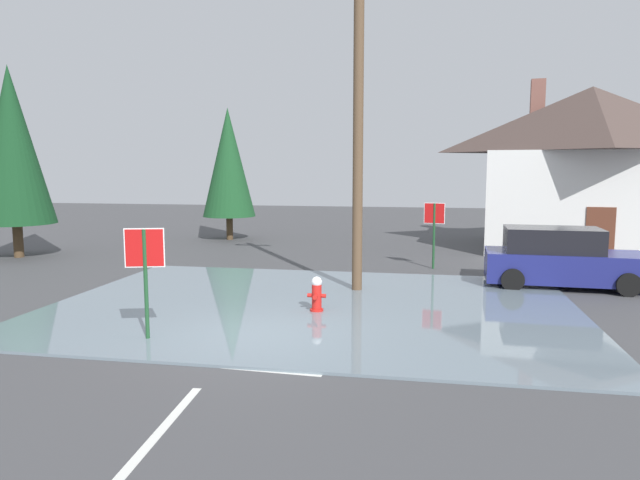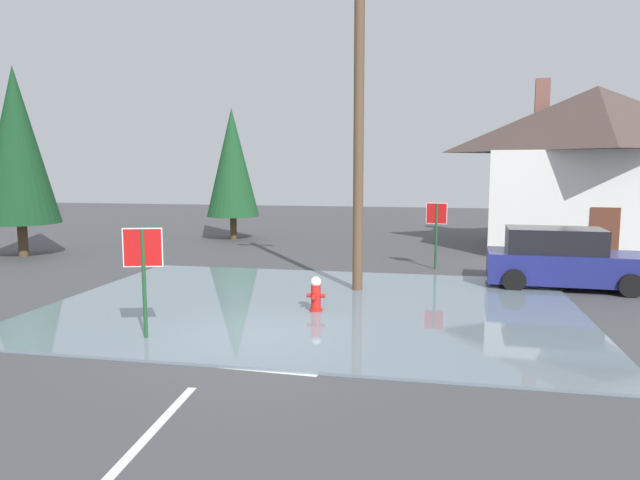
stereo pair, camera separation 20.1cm
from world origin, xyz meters
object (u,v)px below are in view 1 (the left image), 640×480
(stop_sign_near, at_px, (145,261))
(pine_tree_mid_left, at_px, (228,163))
(fire_hydrant, at_px, (317,295))
(utility_pole, at_px, (358,114))
(stop_sign_far, at_px, (434,222))
(parked_car, at_px, (561,259))
(pine_tree_tall_left, at_px, (12,145))
(house, at_px, (589,166))

(stop_sign_near, distance_m, pine_tree_mid_left, 16.57)
(fire_hydrant, height_order, pine_tree_mid_left, pine_tree_mid_left)
(fire_hydrant, distance_m, pine_tree_mid_left, 15.17)
(stop_sign_near, height_order, utility_pole, utility_pole)
(pine_tree_mid_left, bearing_deg, stop_sign_far, -33.93)
(utility_pole, xyz_separation_m, parked_car, (5.70, 1.68, -4.04))
(parked_car, relative_size, pine_tree_tall_left, 0.61)
(stop_sign_near, xyz_separation_m, parked_car, (9.24, 7.08, -0.81))
(stop_sign_far, height_order, pine_tree_tall_left, pine_tree_tall_left)
(house, bearing_deg, fire_hydrant, -125.38)
(pine_tree_tall_left, height_order, pine_tree_mid_left, pine_tree_tall_left)
(pine_tree_mid_left, bearing_deg, fire_hydrant, -62.71)
(pine_tree_mid_left, bearing_deg, stop_sign_near, -76.27)
(stop_sign_near, bearing_deg, house, 52.47)
(pine_tree_mid_left, bearing_deg, parked_car, -34.07)
(house, xyz_separation_m, pine_tree_tall_left, (-22.09, -6.48, 0.75))
(parked_car, distance_m, pine_tree_tall_left, 19.72)
(pine_tree_mid_left, bearing_deg, utility_pole, -54.85)
(stop_sign_near, height_order, house, house)
(parked_car, bearing_deg, utility_pole, -163.60)
(pine_tree_tall_left, bearing_deg, parked_car, -6.23)
(fire_hydrant, xyz_separation_m, pine_tree_mid_left, (-6.80, 13.17, 3.24))
(stop_sign_near, xyz_separation_m, pine_tree_mid_left, (-3.90, 15.97, 2.05))
(parked_car, bearing_deg, pine_tree_tall_left, 173.77)
(stop_sign_far, height_order, parked_car, stop_sign_far)
(house, bearing_deg, pine_tree_tall_left, -163.66)
(utility_pole, height_order, house, utility_pole)
(parked_car, bearing_deg, pine_tree_mid_left, 145.93)
(stop_sign_near, height_order, stop_sign_far, stop_sign_near)
(parked_car, relative_size, pine_tree_mid_left, 0.71)
(fire_hydrant, bearing_deg, pine_tree_mid_left, 117.29)
(stop_sign_far, bearing_deg, pine_tree_tall_left, -178.74)
(house, distance_m, pine_tree_mid_left, 15.94)
(house, relative_size, parked_car, 2.14)
(parked_car, height_order, pine_tree_tall_left, pine_tree_tall_left)
(stop_sign_far, xyz_separation_m, house, (6.37, 6.13, 1.91))
(stop_sign_near, height_order, fire_hydrant, stop_sign_near)
(pine_tree_tall_left, bearing_deg, stop_sign_far, 1.26)
(fire_hydrant, height_order, pine_tree_tall_left, pine_tree_tall_left)
(parked_car, bearing_deg, house, 72.00)
(utility_pole, distance_m, parked_car, 7.19)
(fire_hydrant, bearing_deg, house, 54.62)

